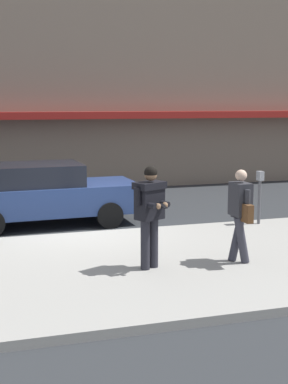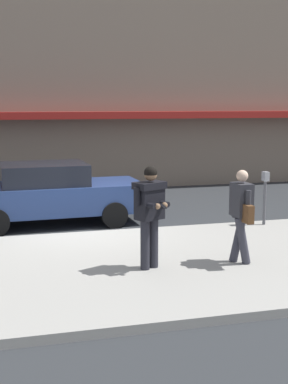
# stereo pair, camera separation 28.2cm
# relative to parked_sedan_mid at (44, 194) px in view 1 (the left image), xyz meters

# --- Properties ---
(ground_plane) EXTENTS (80.00, 80.00, 0.00)m
(ground_plane) POSITION_rel_parked_sedan_mid_xyz_m (0.59, -1.37, -0.79)
(ground_plane) COLOR #2B2D30
(sidewalk) EXTENTS (32.00, 5.30, 0.14)m
(sidewalk) POSITION_rel_parked_sedan_mid_xyz_m (1.59, -4.22, -0.72)
(sidewalk) COLOR #99968E
(sidewalk) RESTS_ON ground
(curb_paint_line) EXTENTS (28.00, 0.12, 0.01)m
(curb_paint_line) POSITION_rel_parked_sedan_mid_xyz_m (1.59, -1.32, -0.79)
(curb_paint_line) COLOR silver
(curb_paint_line) RESTS_ON ground
(storefront_facade) EXTENTS (28.00, 4.70, 11.46)m
(storefront_facade) POSITION_rel_parked_sedan_mid_xyz_m (1.59, 7.12, 4.93)
(storefront_facade) COLOR #756656
(storefront_facade) RESTS_ON ground
(parked_sedan_mid) EXTENTS (4.56, 2.06, 1.54)m
(parked_sedan_mid) POSITION_rel_parked_sedan_mid_xyz_m (0.00, 0.00, 0.00)
(parked_sedan_mid) COLOR navy
(parked_sedan_mid) RESTS_ON ground
(man_texting_on_phone) EXTENTS (0.62, 0.65, 1.81)m
(man_texting_on_phone) POSITION_rel_parked_sedan_mid_xyz_m (1.31, -4.58, 0.46)
(man_texting_on_phone) COLOR #23232B
(man_texting_on_phone) RESTS_ON sidewalk
(pedestrian_with_bag) EXTENTS (0.34, 0.72, 1.70)m
(pedestrian_with_bag) POSITION_rel_parked_sedan_mid_xyz_m (2.98, -4.69, 0.32)
(pedestrian_with_bag) COLOR #33333D
(pedestrian_with_bag) RESTS_ON sidewalk
(parking_meter) EXTENTS (0.12, 0.18, 1.27)m
(parking_meter) POSITION_rel_parked_sedan_mid_xyz_m (4.86, -1.97, 0.18)
(parking_meter) COLOR #4C4C51
(parking_meter) RESTS_ON sidewalk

